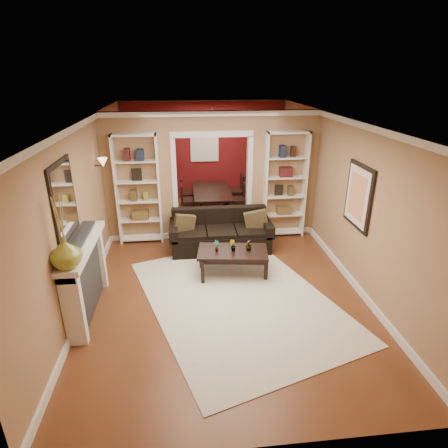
{
  "coord_description": "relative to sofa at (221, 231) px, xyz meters",
  "views": [
    {
      "loc": [
        -0.59,
        -6.52,
        3.45
      ],
      "look_at": [
        0.04,
        -0.8,
        1.08
      ],
      "focal_mm": 30.0,
      "sensor_mm": 36.0,
      "label": 1
    }
  ],
  "objects": [
    {
      "name": "floor",
      "position": [
        -0.1,
        -0.45,
        -0.4
      ],
      "size": [
        8.0,
        8.0,
        0.0
      ],
      "primitive_type": "plane",
      "color": "brown",
      "rests_on": "ground"
    },
    {
      "name": "ceiling",
      "position": [
        -0.1,
        -0.45,
        2.3
      ],
      "size": [
        8.0,
        8.0,
        0.0
      ],
      "primitive_type": "plane",
      "rotation": [
        3.14,
        0.0,
        0.0
      ],
      "color": "white",
      "rests_on": "ground"
    },
    {
      "name": "wall_back",
      "position": [
        -0.1,
        3.55,
        0.95
      ],
      "size": [
        8.0,
        0.0,
        8.0
      ],
      "primitive_type": "plane",
      "rotation": [
        1.57,
        0.0,
        0.0
      ],
      "color": "#A57C57",
      "rests_on": "ground"
    },
    {
      "name": "wall_front",
      "position": [
        -0.1,
        -4.45,
        0.95
      ],
      "size": [
        8.0,
        0.0,
        8.0
      ],
      "primitive_type": "plane",
      "rotation": [
        -1.57,
        0.0,
        0.0
      ],
      "color": "#A57C57",
      "rests_on": "ground"
    },
    {
      "name": "wall_left",
      "position": [
        -2.35,
        -0.45,
        0.95
      ],
      "size": [
        0.0,
        8.0,
        8.0
      ],
      "primitive_type": "plane",
      "rotation": [
        1.57,
        0.0,
        1.57
      ],
      "color": "#A57C57",
      "rests_on": "ground"
    },
    {
      "name": "wall_right",
      "position": [
        2.15,
        -0.45,
        0.95
      ],
      "size": [
        0.0,
        8.0,
        8.0
      ],
      "primitive_type": "plane",
      "rotation": [
        1.57,
        0.0,
        -1.57
      ],
      "color": "#A57C57",
      "rests_on": "ground"
    },
    {
      "name": "partition_wall",
      "position": [
        -0.1,
        0.75,
        0.95
      ],
      "size": [
        4.5,
        0.15,
        2.7
      ],
      "primitive_type": "cube",
      "color": "#A57C57",
      "rests_on": "floor"
    },
    {
      "name": "red_back_panel",
      "position": [
        -0.1,
        3.52,
        0.92
      ],
      "size": [
        4.44,
        0.04,
        2.64
      ],
      "primitive_type": "cube",
      "color": "maroon",
      "rests_on": "floor"
    },
    {
      "name": "dining_window",
      "position": [
        -0.1,
        3.48,
        1.15
      ],
      "size": [
        0.78,
        0.03,
        0.98
      ],
      "primitive_type": "cube",
      "color": "#8CA5CC",
      "rests_on": "wall_back"
    },
    {
      "name": "area_rug",
      "position": [
        0.09,
        -1.86,
        -0.4
      ],
      "size": [
        3.71,
        4.39,
        0.01
      ],
      "primitive_type": "cube",
      "rotation": [
        0.0,
        0.0,
        0.32
      ],
      "color": "beige",
      "rests_on": "floor"
    },
    {
      "name": "sofa",
      "position": [
        0.0,
        0.0,
        0.0
      ],
      "size": [
        2.07,
        0.89,
        0.81
      ],
      "primitive_type": "cube",
      "color": "black",
      "rests_on": "floor"
    },
    {
      "name": "pillow_left",
      "position": [
        -0.73,
        -0.02,
        0.2
      ],
      "size": [
        0.43,
        0.23,
        0.41
      ],
      "primitive_type": "cube",
      "rotation": [
        0.0,
        0.0,
        0.29
      ],
      "color": "brown",
      "rests_on": "sofa"
    },
    {
      "name": "pillow_right",
      "position": [
        0.73,
        -0.02,
        0.22
      ],
      "size": [
        0.47,
        0.19,
        0.45
      ],
      "primitive_type": "cube",
      "rotation": [
        0.0,
        0.0,
        -0.13
      ],
      "color": "brown",
      "rests_on": "sofa"
    },
    {
      "name": "coffee_table",
      "position": [
        0.11,
        -1.04,
        -0.17
      ],
      "size": [
        1.31,
        0.82,
        0.47
      ],
      "primitive_type": "cube",
      "rotation": [
        0.0,
        0.0,
        -0.13
      ],
      "color": "black",
      "rests_on": "floor"
    },
    {
      "name": "plant_left",
      "position": [
        -0.18,
        -1.04,
        0.17
      ],
      "size": [
        0.14,
        0.13,
        0.21
      ],
      "primitive_type": "imported",
      "rotation": [
        0.0,
        0.0,
        0.67
      ],
      "color": "#336626",
      "rests_on": "coffee_table"
    },
    {
      "name": "plant_center",
      "position": [
        0.11,
        -1.04,
        0.16
      ],
      "size": [
        0.14,
        0.14,
        0.2
      ],
      "primitive_type": "imported",
      "rotation": [
        0.0,
        0.0,
        2.51
      ],
      "color": "#336626",
      "rests_on": "coffee_table"
    },
    {
      "name": "plant_right",
      "position": [
        0.4,
        -1.04,
        0.16
      ],
      "size": [
        0.15,
        0.15,
        0.2
      ],
      "primitive_type": "imported",
      "rotation": [
        0.0,
        0.0,
        4.33
      ],
      "color": "#336626",
      "rests_on": "coffee_table"
    },
    {
      "name": "bookshelf_left",
      "position": [
        -1.65,
        0.58,
        0.75
      ],
      "size": [
        0.9,
        0.3,
        2.3
      ],
      "primitive_type": "cube",
      "color": "white",
      "rests_on": "floor"
    },
    {
      "name": "bookshelf_right",
      "position": [
        1.45,
        0.58,
        0.75
      ],
      "size": [
        0.9,
        0.3,
        2.3
      ],
      "primitive_type": "cube",
      "color": "white",
      "rests_on": "floor"
    },
    {
      "name": "fireplace",
      "position": [
        -2.19,
        -1.95,
        0.18
      ],
      "size": [
        0.32,
        1.7,
        1.16
      ],
      "primitive_type": "cube",
      "color": "white",
      "rests_on": "floor"
    },
    {
      "name": "vase",
      "position": [
        -2.19,
        -2.65,
        0.96
      ],
      "size": [
        0.4,
        0.4,
        0.41
      ],
      "primitive_type": "imported",
      "rotation": [
        0.0,
        0.0,
        -0.02
      ],
      "color": "olive",
      "rests_on": "fireplace"
    },
    {
      "name": "mirror",
      "position": [
        -2.33,
        -1.95,
        1.4
      ],
      "size": [
        0.03,
        0.95,
        1.1
      ],
      "primitive_type": "cube",
      "color": "silver",
      "rests_on": "wall_left"
    },
    {
      "name": "wall_sconce",
      "position": [
        -2.25,
        0.1,
        1.43
      ],
      "size": [
        0.18,
        0.18,
        0.22
      ],
      "primitive_type": "cube",
      "color": "#FFE0A5",
      "rests_on": "wall_left"
    },
    {
      "name": "framed_art",
      "position": [
        2.11,
        -1.45,
        1.15
      ],
      "size": [
        0.04,
        0.85,
        1.05
      ],
      "primitive_type": "cube",
      "color": "black",
      "rests_on": "wall_right"
    },
    {
      "name": "dining_table",
      "position": [
        0.02,
        2.17,
        -0.1
      ],
      "size": [
        1.71,
        0.95,
        0.6
      ],
      "primitive_type": "imported",
      "rotation": [
        0.0,
        0.0,
        1.57
      ],
      "color": "black",
      "rests_on": "floor"
    },
    {
      "name": "dining_chair_nw",
      "position": [
        -0.53,
        1.87,
        0.04
      ],
      "size": [
        0.57,
        0.57,
        0.9
      ],
      "primitive_type": "cube",
      "rotation": [
        0.0,
        0.0,
        1.93
      ],
      "color": "black",
      "rests_on": "floor"
    },
    {
      "name": "dining_chair_ne",
      "position": [
        0.57,
        1.87,
        0.02
      ],
      "size": [
        0.46,
        0.46,
        0.85
      ],
      "primitive_type": "cube",
      "rotation": [
        0.0,
        0.0,
        -1.47
      ],
      "color": "black",
      "rests_on": "floor"
    },
    {
      "name": "dining_chair_sw",
      "position": [
        -0.53,
        2.47,
        0.05
      ],
      "size": [
        0.47,
        0.47,
        0.9
      ],
      "primitive_type": "cube",
      "rotation": [
        0.0,
        0.0,
        1.53
      ],
      "color": "black",
      "rests_on": "floor"
    },
    {
      "name": "dining_chair_se",
      "position": [
        0.57,
        2.47,
        0.06
      ],
      "size": [
        0.55,
        0.55,
        0.94
      ],
      "primitive_type": "cube",
      "rotation": [
        0.0,
        0.0,
        -1.35
      ],
      "color": "black",
      "rests_on": "floor"
    },
    {
      "name": "chandelier",
      "position": [
        -0.1,
        2.25,
        1.62
      ],
      "size": [
        0.5,
        0.5,
        0.3
      ],
      "primitive_type": "cube",
      "color": "#3D261C",
      "rests_on": "ceiling"
    }
  ]
}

